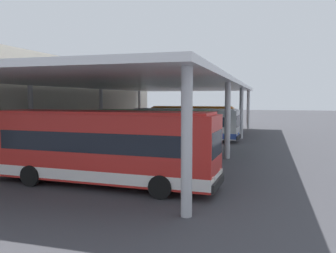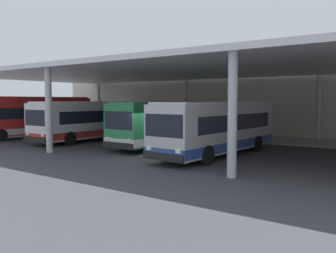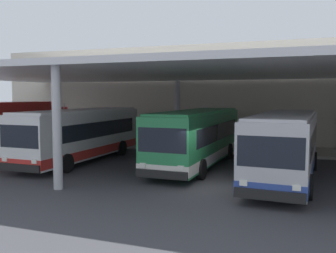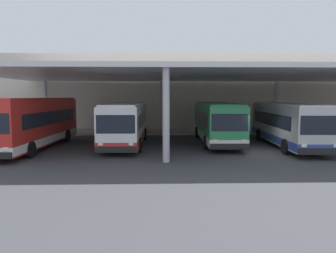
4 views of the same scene
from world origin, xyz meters
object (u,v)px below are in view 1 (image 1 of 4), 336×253
at_px(bus_nearest_bay, 100,147).
at_px(trash_bin, 29,145).
at_px(bus_far_bay, 185,124).
at_px(bus_departing, 193,118).
at_px(bus_second_bay, 128,136).
at_px(bus_middle_bay, 150,127).

distance_m(bus_nearest_bay, trash_bin, 11.83).
relative_size(bus_far_bay, trash_bin, 10.86).
relative_size(bus_departing, trash_bin, 10.76).
xyz_separation_m(bus_nearest_bay, bus_far_bay, (18.24, 0.25, -0.19)).
distance_m(bus_second_bay, bus_departing, 22.48).
height_order(bus_far_bay, bus_departing, same).
bearing_deg(trash_bin, bus_departing, -19.51).
bearing_deg(bus_departing, bus_middle_bay, 178.49).
height_order(bus_second_bay, bus_departing, same).
relative_size(bus_middle_bay, bus_departing, 1.01).
bearing_deg(bus_nearest_bay, bus_second_bay, 11.20).
xyz_separation_m(bus_far_bay, bus_departing, (10.55, 1.52, 0.00)).
xyz_separation_m(bus_nearest_bay, bus_departing, (28.80, 1.77, -0.19)).
xyz_separation_m(bus_far_bay, trash_bin, (-11.30, 9.26, -0.98)).
bearing_deg(bus_departing, trash_bin, 160.49).
bearing_deg(trash_bin, bus_middle_bay, -48.76).
bearing_deg(bus_far_bay, bus_nearest_bay, -179.23).
relative_size(bus_second_bay, bus_departing, 1.00).
height_order(bus_nearest_bay, bus_second_bay, bus_nearest_bay).
bearing_deg(trash_bin, bus_second_bay, -94.26).
distance_m(bus_nearest_bay, bus_departing, 28.85).
xyz_separation_m(bus_departing, trash_bin, (-21.86, 7.74, -0.98)).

